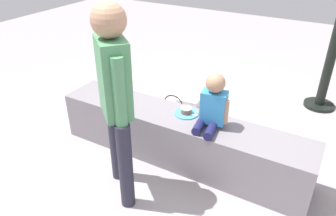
{
  "coord_description": "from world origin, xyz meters",
  "views": [
    {
      "loc": [
        1.17,
        -2.25,
        1.99
      ],
      "look_at": [
        0.05,
        -0.3,
        0.72
      ],
      "focal_mm": 34.86,
      "sensor_mm": 36.0,
      "label": 1
    }
  ],
  "objects": [
    {
      "name": "cake_plate",
      "position": [
        0.03,
        0.07,
        0.49
      ],
      "size": [
        0.22,
        0.22,
        0.07
      ],
      "color": "#4CA5D8",
      "rests_on": "concrete_ledge"
    },
    {
      "name": "gift_bag",
      "position": [
        0.03,
        0.81,
        0.15
      ],
      "size": [
        0.18,
        0.11,
        0.34
      ],
      "color": "#4C99E0",
      "rests_on": "ground_plane"
    },
    {
      "name": "party_cup_red",
      "position": [
        0.75,
        0.72,
        0.05
      ],
      "size": [
        0.07,
        0.07,
        0.1
      ],
      "primitive_type": "cylinder",
      "color": "red",
      "rests_on": "ground_plane"
    },
    {
      "name": "railing_post",
      "position": [
        1.03,
        1.79,
        0.46
      ],
      "size": [
        0.36,
        0.36,
        1.2
      ],
      "color": "black",
      "rests_on": "ground_plane"
    },
    {
      "name": "ground_plane",
      "position": [
        0.0,
        0.0,
        0.0
      ],
      "size": [
        12.0,
        12.0,
        0.0
      ],
      "primitive_type": "plane",
      "color": "#A29A9B"
    },
    {
      "name": "water_bottle_near_gift",
      "position": [
        -0.66,
        0.45,
        0.09
      ],
      "size": [
        0.06,
        0.06,
        0.2
      ],
      "color": "silver",
      "rests_on": "ground_plane"
    },
    {
      "name": "adult_standing",
      "position": [
        -0.22,
        -0.61,
        0.95
      ],
      "size": [
        0.38,
        0.35,
        1.57
      ],
      "color": "#282837",
      "rests_on": "ground_plane"
    },
    {
      "name": "handbag_black_leather",
      "position": [
        -0.36,
        0.53,
        0.13
      ],
      "size": [
        0.33,
        0.14,
        0.36
      ],
      "color": "black",
      "rests_on": "ground_plane"
    },
    {
      "name": "concrete_ledge",
      "position": [
        0.0,
        0.0,
        0.24
      ],
      "size": [
        2.42,
        0.44,
        0.47
      ],
      "primitive_type": "cube",
      "color": "gray",
      "rests_on": "ground_plane"
    },
    {
      "name": "child_seated",
      "position": [
        0.31,
        -0.01,
        0.69
      ],
      "size": [
        0.28,
        0.33,
        0.48
      ],
      "color": "#1C1D4E",
      "rests_on": "concrete_ledge"
    },
    {
      "name": "cake_box_white",
      "position": [
        -0.4,
        1.06,
        0.05
      ],
      "size": [
        0.29,
        0.34,
        0.1
      ],
      "primitive_type": "cube",
      "rotation": [
        0.0,
        0.0,
        0.09
      ],
      "color": "white",
      "rests_on": "ground_plane"
    }
  ]
}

